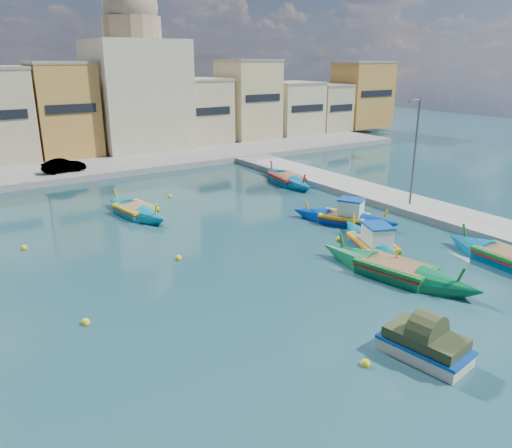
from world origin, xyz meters
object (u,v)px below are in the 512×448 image
object	(u,v)px
luzzu_blue_cabin	(345,219)
luzzu_cyan_mid	(287,180)
luzzu_cyan_south	(508,260)
church_block	(136,79)
luzzu_green	(136,212)
luzzu_turquoise_cabin	(373,246)
luzzu_blue_south	(395,271)
quay_street_lamp	(414,152)
tender_near	(425,346)

from	to	relation	value
luzzu_blue_cabin	luzzu_cyan_mid	distance (m)	11.87
luzzu_blue_cabin	luzzu_cyan_mid	size ratio (longest dim) A/B	0.83
luzzu_cyan_mid	luzzu_cyan_south	world-z (taller)	luzzu_cyan_mid
church_block	luzzu_cyan_mid	size ratio (longest dim) A/B	2.13
luzzu_cyan_mid	luzzu_green	size ratio (longest dim) A/B	1.13
luzzu_turquoise_cabin	luzzu_blue_south	distance (m)	3.56
luzzu_blue_cabin	luzzu_cyan_south	world-z (taller)	luzzu_blue_cabin
quay_street_lamp	luzzu_green	world-z (taller)	quay_street_lamp
luzzu_blue_cabin	luzzu_green	world-z (taller)	luzzu_blue_cabin
luzzu_turquoise_cabin	tender_near	xyz separation A→B (m)	(-6.38, -8.74, 0.16)
luzzu_turquoise_cabin	luzzu_cyan_mid	distance (m)	17.01
luzzu_cyan_mid	luzzu_blue_south	size ratio (longest dim) A/B	0.95
church_block	tender_near	xyz separation A→B (m)	(-7.16, -47.08, -7.92)
luzzu_blue_south	luzzu_cyan_south	size ratio (longest dim) A/B	1.14
luzzu_cyan_mid	luzzu_cyan_south	distance (m)	21.51
luzzu_blue_south	luzzu_cyan_south	bearing A→B (deg)	-20.45
luzzu_turquoise_cabin	luzzu_blue_south	size ratio (longest dim) A/B	0.90
luzzu_cyan_mid	quay_street_lamp	bearing A→B (deg)	-78.16
tender_near	luzzu_cyan_south	bearing A→B (deg)	16.59
tender_near	quay_street_lamp	bearing A→B (deg)	41.86
church_block	quay_street_lamp	size ratio (longest dim) A/B	2.39
church_block	luzzu_turquoise_cabin	bearing A→B (deg)	-91.16
luzzu_cyan_mid	luzzu_green	distance (m)	14.81
luzzu_turquoise_cabin	luzzu_green	bearing A→B (deg)	122.08
luzzu_cyan_mid	tender_near	world-z (taller)	luzzu_cyan_mid
quay_street_lamp	luzzu_green	size ratio (longest dim) A/B	1.01
church_block	luzzu_turquoise_cabin	size ratio (longest dim) A/B	2.26
luzzu_blue_cabin	quay_street_lamp	bearing A→B (deg)	-3.30
luzzu_turquoise_cabin	luzzu_cyan_south	distance (m)	7.15
luzzu_turquoise_cabin	tender_near	world-z (taller)	luzzu_turquoise_cabin
church_block	luzzu_blue_south	size ratio (longest dim) A/B	2.03
luzzu_green	luzzu_cyan_south	bearing A→B (deg)	-55.56
luzzu_turquoise_cabin	luzzu_blue_south	world-z (taller)	luzzu_turquoise_cabin
quay_street_lamp	luzzu_turquoise_cabin	size ratio (longest dim) A/B	0.95
church_block	tender_near	world-z (taller)	church_block
tender_near	luzzu_cyan_mid	bearing A→B (deg)	63.83
luzzu_turquoise_cabin	luzzu_cyan_mid	bearing A→B (deg)	70.15
luzzu_green	quay_street_lamp	bearing A→B (deg)	-30.02
luzzu_green	luzzu_blue_south	size ratio (longest dim) A/B	0.84
luzzu_blue_cabin	luzzu_blue_south	xyz separation A→B (m)	(-3.84, -7.83, -0.05)
luzzu_turquoise_cabin	luzzu_cyan_mid	size ratio (longest dim) A/B	0.94
church_block	luzzu_green	xyz separation A→B (m)	(-9.70, -24.09, -8.15)
luzzu_green	church_block	bearing A→B (deg)	68.06
luzzu_blue_cabin	luzzu_cyan_mid	world-z (taller)	luzzu_blue_cabin
quay_street_lamp	luzzu_blue_south	world-z (taller)	quay_street_lamp
church_block	luzzu_blue_south	bearing A→B (deg)	-93.37
quay_street_lamp	luzzu_blue_cabin	world-z (taller)	quay_street_lamp
quay_street_lamp	luzzu_blue_cabin	size ratio (longest dim) A/B	1.07
luzzu_turquoise_cabin	church_block	bearing A→B (deg)	88.84
luzzu_cyan_mid	luzzu_green	xyz separation A→B (m)	(-14.70, -1.75, -0.01)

